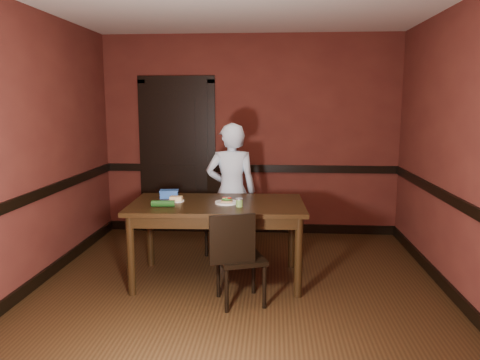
# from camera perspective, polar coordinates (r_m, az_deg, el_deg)

# --- Properties ---
(floor) EXTENTS (4.00, 4.50, 0.01)m
(floor) POSITION_cam_1_polar(r_m,az_deg,el_deg) (4.51, -0.33, -14.04)
(floor) COLOR black
(floor) RESTS_ON ground
(wall_back) EXTENTS (4.00, 0.02, 2.70)m
(wall_back) POSITION_cam_1_polar(r_m,az_deg,el_deg) (6.40, 1.23, 5.44)
(wall_back) COLOR #552119
(wall_back) RESTS_ON ground
(wall_front) EXTENTS (4.00, 0.02, 2.70)m
(wall_front) POSITION_cam_1_polar(r_m,az_deg,el_deg) (1.95, -5.53, -3.77)
(wall_front) COLOR #552119
(wall_front) RESTS_ON ground
(wall_left) EXTENTS (0.02, 4.50, 2.70)m
(wall_left) POSITION_cam_1_polar(r_m,az_deg,el_deg) (4.75, -25.20, 3.17)
(wall_left) COLOR #552119
(wall_left) RESTS_ON ground
(wall_right) EXTENTS (0.02, 4.50, 2.70)m
(wall_right) POSITION_cam_1_polar(r_m,az_deg,el_deg) (4.47, 26.17, 2.76)
(wall_right) COLOR #552119
(wall_right) RESTS_ON ground
(dado_back) EXTENTS (4.00, 0.03, 0.10)m
(dado_back) POSITION_cam_1_polar(r_m,az_deg,el_deg) (6.43, 1.21, 1.42)
(dado_back) COLOR black
(dado_back) RESTS_ON ground
(dado_left) EXTENTS (0.03, 4.50, 0.10)m
(dado_left) POSITION_cam_1_polar(r_m,az_deg,el_deg) (4.81, -24.67, -2.17)
(dado_left) COLOR black
(dado_left) RESTS_ON ground
(dado_right) EXTENTS (0.03, 4.50, 0.10)m
(dado_right) POSITION_cam_1_polar(r_m,az_deg,el_deg) (4.53, 25.58, -2.89)
(dado_right) COLOR black
(dado_right) RESTS_ON ground
(baseboard_back) EXTENTS (4.00, 0.03, 0.12)m
(baseboard_back) POSITION_cam_1_polar(r_m,az_deg,el_deg) (6.60, 1.19, -5.82)
(baseboard_back) COLOR black
(baseboard_back) RESTS_ON ground
(baseboard_left) EXTENTS (0.03, 4.50, 0.12)m
(baseboard_left) POSITION_cam_1_polar(r_m,az_deg,el_deg) (5.03, -24.00, -11.58)
(baseboard_left) COLOR black
(baseboard_left) RESTS_ON ground
(baseboard_right) EXTENTS (0.03, 4.50, 0.12)m
(baseboard_right) POSITION_cam_1_polar(r_m,az_deg,el_deg) (4.77, 24.85, -12.80)
(baseboard_right) COLOR black
(baseboard_right) RESTS_ON ground
(door) EXTENTS (1.05, 0.07, 2.20)m
(door) POSITION_cam_1_polar(r_m,az_deg,el_deg) (6.51, -7.62, 3.14)
(door) COLOR black
(door) RESTS_ON ground
(dining_table) EXTENTS (1.76, 1.04, 0.81)m
(dining_table) POSITION_cam_1_polar(r_m,az_deg,el_deg) (4.78, -2.74, -7.51)
(dining_table) COLOR black
(dining_table) RESTS_ON floor
(chair_far) EXTENTS (0.54, 0.54, 0.95)m
(chair_far) POSITION_cam_1_polar(r_m,az_deg,el_deg) (5.59, -1.60, -4.25)
(chair_far) COLOR black
(chair_far) RESTS_ON floor
(chair_near) EXTENTS (0.51, 0.51, 0.86)m
(chair_near) POSITION_cam_1_polar(r_m,az_deg,el_deg) (4.24, 0.08, -9.36)
(chair_near) COLOR black
(chair_near) RESTS_ON floor
(person) EXTENTS (0.61, 0.44, 1.57)m
(person) POSITION_cam_1_polar(r_m,az_deg,el_deg) (5.34, -1.05, -1.47)
(person) COLOR silver
(person) RESTS_ON floor
(sandwich_plate) EXTENTS (0.24, 0.24, 0.06)m
(sandwich_plate) POSITION_cam_1_polar(r_m,az_deg,el_deg) (4.64, -1.62, -2.64)
(sandwich_plate) COLOR white
(sandwich_plate) RESTS_ON dining_table
(sauce_jar) EXTENTS (0.07, 0.07, 0.08)m
(sauce_jar) POSITION_cam_1_polar(r_m,az_deg,el_deg) (4.48, -0.09, -2.75)
(sauce_jar) COLOR olive
(sauce_jar) RESTS_ON dining_table
(cheese_saucer) EXTENTS (0.16, 0.16, 0.05)m
(cheese_saucer) POSITION_cam_1_polar(r_m,az_deg,el_deg) (4.77, -7.78, -2.35)
(cheese_saucer) COLOR white
(cheese_saucer) RESTS_ON dining_table
(food_tub) EXTENTS (0.21, 0.16, 0.08)m
(food_tub) POSITION_cam_1_polar(r_m,az_deg,el_deg) (4.96, -8.63, -1.67)
(food_tub) COLOR #2D5DB7
(food_tub) RESTS_ON dining_table
(wrapped_veg) EXTENTS (0.23, 0.08, 0.06)m
(wrapped_veg) POSITION_cam_1_polar(r_m,az_deg,el_deg) (4.54, -9.36, -2.86)
(wrapped_veg) COLOR #153B12
(wrapped_veg) RESTS_ON dining_table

